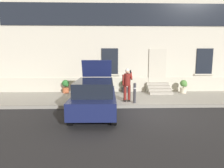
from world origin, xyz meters
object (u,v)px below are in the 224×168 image
object	(u,v)px
hatchback_car_navy	(95,96)
planter_olive	(105,86)
bollard_near_person	(135,92)
planter_cream	(184,86)
planter_charcoal	(125,86)
person_on_phone	(127,83)
planter_terracotta	(66,86)

from	to	relation	value
hatchback_car_navy	planter_olive	size ratio (longest dim) A/B	4.76
hatchback_car_navy	planter_olive	distance (m)	4.14
hatchback_car_navy	bollard_near_person	bearing A→B (deg)	33.99
planter_olive	planter_cream	world-z (taller)	same
bollard_near_person	planter_charcoal	bearing A→B (deg)	94.33
person_on_phone	planter_cream	world-z (taller)	person_on_phone
bollard_near_person	planter_terracotta	world-z (taller)	bollard_near_person
bollard_near_person	person_on_phone	bearing A→B (deg)	141.35
planter_olive	planter_cream	xyz separation A→B (m)	(5.12, -0.25, 0.00)
hatchback_car_navy	planter_cream	bearing A→B (deg)	35.01
planter_olive	bollard_near_person	bearing A→B (deg)	-61.24
planter_terracotta	planter_cream	bearing A→B (deg)	-2.08
person_on_phone	planter_cream	bearing A→B (deg)	31.95
hatchback_car_navy	planter_cream	distance (m)	6.74
planter_charcoal	planter_cream	bearing A→B (deg)	-4.92
bollard_near_person	planter_cream	size ratio (longest dim) A/B	1.22
hatchback_car_navy	bollard_near_person	distance (m)	2.34
hatchback_car_navy	planter_terracotta	distance (m)	4.68
bollard_near_person	planter_charcoal	size ratio (longest dim) A/B	1.22
planter_terracotta	planter_charcoal	bearing A→B (deg)	0.71
planter_charcoal	planter_cream	world-z (taller)	same
planter_olive	planter_charcoal	distance (m)	1.33
planter_terracotta	person_on_phone	bearing A→B (deg)	-34.27
bollard_near_person	hatchback_car_navy	bearing A→B (deg)	-146.01
hatchback_car_navy	planter_olive	world-z (taller)	hatchback_car_navy
planter_terracotta	planter_cream	xyz separation A→B (m)	(7.68, -0.28, 0.00)
bollard_near_person	planter_charcoal	distance (m)	2.90
person_on_phone	hatchback_car_navy	bearing A→B (deg)	-132.96
hatchback_car_navy	person_on_phone	xyz separation A→B (m)	(1.59, 1.59, 0.35)
hatchback_car_navy	person_on_phone	size ratio (longest dim) A/B	2.34
bollard_near_person	person_on_phone	size ratio (longest dim) A/B	0.60
person_on_phone	planter_terracotta	distance (m)	4.57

